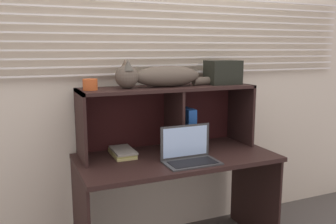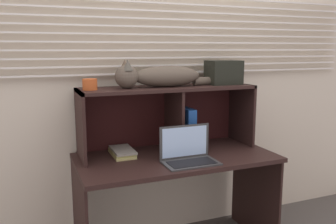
% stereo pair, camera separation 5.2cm
% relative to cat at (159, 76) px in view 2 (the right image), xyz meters
% --- Properties ---
extents(back_panel_with_blinds, '(4.40, 0.08, 2.50)m').
position_rel_cat_xyz_m(back_panel_with_blinds, '(0.07, 0.23, -0.02)').
color(back_panel_with_blinds, beige).
rests_on(back_panel_with_blinds, ground).
extents(desk, '(1.36, 0.68, 0.73)m').
position_rel_cat_xyz_m(desk, '(0.07, -0.15, -0.69)').
color(desk, black).
rests_on(desk, ground).
extents(hutch_shelf_unit, '(1.27, 0.35, 0.47)m').
position_rel_cat_xyz_m(hutch_shelf_unit, '(0.07, 0.03, -0.22)').
color(hutch_shelf_unit, black).
rests_on(hutch_shelf_unit, desk).
extents(cat, '(0.84, 0.17, 0.19)m').
position_rel_cat_xyz_m(cat, '(0.00, 0.00, 0.00)').
color(cat, brown).
rests_on(cat, hutch_shelf_unit).
extents(laptop, '(0.36, 0.21, 0.24)m').
position_rel_cat_xyz_m(laptop, '(0.09, -0.31, -0.49)').
color(laptop, '#363636').
rests_on(laptop, desk).
extents(binder_upright, '(0.06, 0.27, 0.31)m').
position_rel_cat_xyz_m(binder_upright, '(0.20, 0.00, -0.39)').
color(binder_upright, navy).
rests_on(binder_upright, desk).
extents(book_stack, '(0.15, 0.27, 0.05)m').
position_rel_cat_xyz_m(book_stack, '(-0.28, 0.00, -0.52)').
color(book_stack, tan).
rests_on(book_stack, desk).
extents(small_basket, '(0.10, 0.10, 0.07)m').
position_rel_cat_xyz_m(small_basket, '(-0.48, 0.00, -0.04)').
color(small_basket, '#C35323').
rests_on(small_basket, hutch_shelf_unit).
extents(storage_box, '(0.25, 0.17, 0.18)m').
position_rel_cat_xyz_m(storage_box, '(0.52, 0.00, 0.01)').
color(storage_box, black).
rests_on(storage_box, hutch_shelf_unit).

